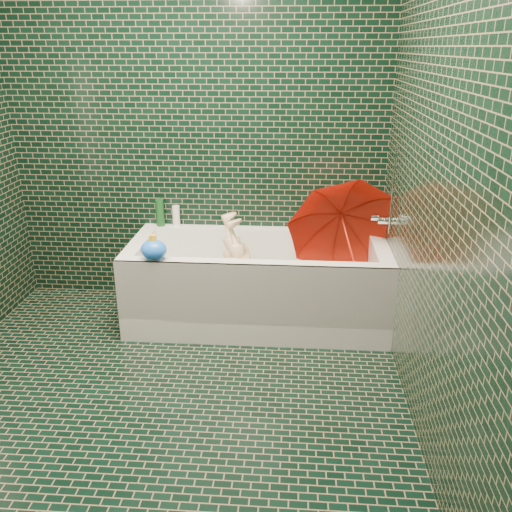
# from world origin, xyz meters

# --- Properties ---
(floor) EXTENTS (2.80, 2.80, 0.00)m
(floor) POSITION_xyz_m (0.00, 0.00, 0.00)
(floor) COLOR black
(floor) RESTS_ON ground
(wall_back) EXTENTS (2.80, 0.00, 2.80)m
(wall_back) POSITION_xyz_m (0.00, 1.40, 1.25)
(wall_back) COLOR black
(wall_back) RESTS_ON floor
(wall_right) EXTENTS (0.00, 2.80, 2.80)m
(wall_right) POSITION_xyz_m (1.30, 0.00, 1.25)
(wall_right) COLOR black
(wall_right) RESTS_ON floor
(bathtub) EXTENTS (1.70, 0.75, 0.55)m
(bathtub) POSITION_xyz_m (0.45, 1.01, 0.21)
(bathtub) COLOR white
(bathtub) RESTS_ON floor
(bath_mat) EXTENTS (1.35, 0.47, 0.01)m
(bath_mat) POSITION_xyz_m (0.45, 1.02, 0.16)
(bath_mat) COLOR green
(bath_mat) RESTS_ON bathtub
(water) EXTENTS (1.48, 0.53, 0.00)m
(water) POSITION_xyz_m (0.45, 1.02, 0.30)
(water) COLOR silver
(water) RESTS_ON bathtub
(faucet) EXTENTS (0.18, 0.19, 0.55)m
(faucet) POSITION_xyz_m (1.26, 1.02, 0.77)
(faucet) COLOR silver
(faucet) RESTS_ON wall_right
(child) EXTENTS (0.96, 0.54, 0.40)m
(child) POSITION_xyz_m (0.37, 0.99, 0.31)
(child) COLOR #D9B287
(child) RESTS_ON bathtub
(umbrella) EXTENTS (0.92, 0.91, 0.98)m
(umbrella) POSITION_xyz_m (1.03, 0.98, 0.61)
(umbrella) COLOR red
(umbrella) RESTS_ON bathtub
(soap_bottle_a) EXTENTS (0.12, 0.12, 0.24)m
(soap_bottle_a) POSITION_xyz_m (1.17, 1.36, 0.55)
(soap_bottle_a) COLOR white
(soap_bottle_a) RESTS_ON bathtub
(soap_bottle_b) EXTENTS (0.10, 0.10, 0.19)m
(soap_bottle_b) POSITION_xyz_m (1.25, 1.37, 0.55)
(soap_bottle_b) COLOR #4A217B
(soap_bottle_b) RESTS_ON bathtub
(soap_bottle_c) EXTENTS (0.18, 0.18, 0.19)m
(soap_bottle_c) POSITION_xyz_m (1.06, 1.33, 0.55)
(soap_bottle_c) COLOR #124219
(soap_bottle_c) RESTS_ON bathtub
(bottle_right_tall) EXTENTS (0.06, 0.06, 0.21)m
(bottle_right_tall) POSITION_xyz_m (1.06, 1.34, 0.65)
(bottle_right_tall) COLOR #124219
(bottle_right_tall) RESTS_ON bathtub
(bottle_right_pump) EXTENTS (0.07, 0.07, 0.18)m
(bottle_right_pump) POSITION_xyz_m (1.25, 1.36, 0.64)
(bottle_right_pump) COLOR silver
(bottle_right_pump) RESTS_ON bathtub
(bottle_left_tall) EXTENTS (0.07, 0.07, 0.19)m
(bottle_left_tall) POSITION_xyz_m (-0.28, 1.36, 0.65)
(bottle_left_tall) COLOR #124219
(bottle_left_tall) RESTS_ON bathtub
(bottle_left_short) EXTENTS (0.06, 0.06, 0.15)m
(bottle_left_short) POSITION_xyz_m (-0.16, 1.36, 0.62)
(bottle_left_short) COLOR white
(bottle_left_short) RESTS_ON bathtub
(rubber_duck) EXTENTS (0.11, 0.08, 0.09)m
(rubber_duck) POSITION_xyz_m (1.08, 1.36, 0.59)
(rubber_duck) COLOR yellow
(rubber_duck) RESTS_ON bathtub
(bath_toy) EXTENTS (0.19, 0.17, 0.16)m
(bath_toy) POSITION_xyz_m (-0.16, 0.69, 0.62)
(bath_toy) COLOR blue
(bath_toy) RESTS_ON bathtub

